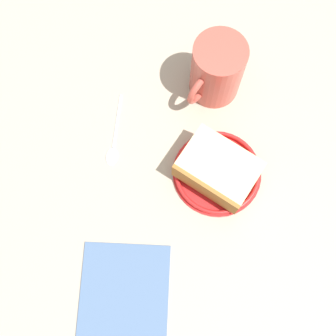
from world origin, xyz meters
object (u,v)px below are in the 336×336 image
(tea_mug, at_px, (216,70))
(folded_napkin, at_px, (124,291))
(cake_slice, at_px, (218,169))
(teaspoon, at_px, (113,144))
(small_plate, at_px, (217,172))

(tea_mug, relative_size, folded_napkin, 0.81)
(tea_mug, bearing_deg, folded_napkin, 43.54)
(cake_slice, distance_m, tea_mug, 0.15)
(tea_mug, height_order, folded_napkin, tea_mug)
(tea_mug, height_order, teaspoon, tea_mug)
(small_plate, bearing_deg, teaspoon, -39.86)
(tea_mug, bearing_deg, teaspoon, 8.71)
(small_plate, distance_m, teaspoon, 0.17)
(cake_slice, height_order, tea_mug, tea_mug)
(small_plate, distance_m, cake_slice, 0.03)
(tea_mug, relative_size, teaspoon, 0.98)
(teaspoon, height_order, folded_napkin, teaspoon)
(folded_napkin, bearing_deg, teaspoon, -107.64)
(small_plate, relative_size, folded_napkin, 1.01)
(cake_slice, height_order, teaspoon, cake_slice)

